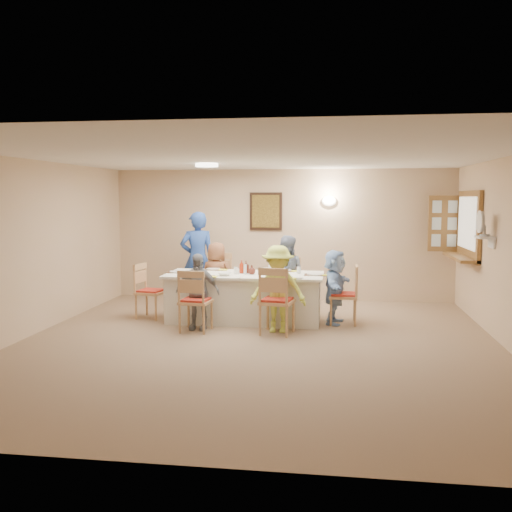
# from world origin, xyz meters

# --- Properties ---
(ground) EXTENTS (7.00, 7.00, 0.00)m
(ground) POSITION_xyz_m (0.00, 0.00, 0.00)
(ground) COLOR #7C6145
(room_walls) EXTENTS (7.00, 7.00, 7.00)m
(room_walls) POSITION_xyz_m (0.00, 0.00, 1.51)
(room_walls) COLOR #D1B286
(room_walls) RESTS_ON ground
(wall_picture) EXTENTS (0.62, 0.05, 0.72)m
(wall_picture) POSITION_xyz_m (-0.30, 3.46, 1.70)
(wall_picture) COLOR black
(wall_picture) RESTS_ON room_walls
(wall_sconce) EXTENTS (0.26, 0.09, 0.18)m
(wall_sconce) POSITION_xyz_m (0.90, 3.44, 1.90)
(wall_sconce) COLOR white
(wall_sconce) RESTS_ON room_walls
(ceiling_light) EXTENTS (0.36, 0.36, 0.05)m
(ceiling_light) POSITION_xyz_m (-1.00, 1.50, 2.47)
(ceiling_light) COLOR white
(ceiling_light) RESTS_ON room_walls
(serving_hatch) EXTENTS (0.06, 1.50, 1.15)m
(serving_hatch) POSITION_xyz_m (3.21, 2.40, 1.50)
(serving_hatch) COLOR olive
(serving_hatch) RESTS_ON room_walls
(hatch_sill) EXTENTS (0.30, 1.50, 0.05)m
(hatch_sill) POSITION_xyz_m (3.09, 2.40, 0.97)
(hatch_sill) COLOR olive
(hatch_sill) RESTS_ON room_walls
(shutter_door) EXTENTS (0.55, 0.04, 1.00)m
(shutter_door) POSITION_xyz_m (2.95, 3.16, 1.50)
(shutter_door) COLOR olive
(shutter_door) RESTS_ON room_walls
(fan_shelf) EXTENTS (0.22, 0.36, 0.03)m
(fan_shelf) POSITION_xyz_m (3.13, 1.05, 1.40)
(fan_shelf) COLOR white
(fan_shelf) RESTS_ON room_walls
(desk_fan) EXTENTS (0.30, 0.30, 0.28)m
(desk_fan) POSITION_xyz_m (3.10, 1.05, 1.55)
(desk_fan) COLOR #A5A5A8
(desk_fan) RESTS_ON fan_shelf
(dining_table) EXTENTS (2.48, 1.05, 0.76)m
(dining_table) POSITION_xyz_m (-0.39, 1.45, 0.38)
(dining_table) COLOR white
(dining_table) RESTS_ON ground
(chair_back_left) EXTENTS (0.49, 0.49, 1.00)m
(chair_back_left) POSITION_xyz_m (-0.99, 2.25, 0.50)
(chair_back_left) COLOR tan
(chair_back_left) RESTS_ON ground
(chair_back_right) EXTENTS (0.49, 0.49, 0.94)m
(chair_back_right) POSITION_xyz_m (0.21, 2.25, 0.47)
(chair_back_right) COLOR tan
(chair_back_right) RESTS_ON ground
(chair_front_left) EXTENTS (0.49, 0.49, 0.93)m
(chair_front_left) POSITION_xyz_m (-0.99, 0.65, 0.46)
(chair_front_left) COLOR tan
(chair_front_left) RESTS_ON ground
(chair_front_right) EXTENTS (0.55, 0.55, 0.99)m
(chair_front_right) POSITION_xyz_m (0.21, 0.65, 0.50)
(chair_front_right) COLOR tan
(chair_front_right) RESTS_ON ground
(chair_left_end) EXTENTS (0.50, 0.50, 0.90)m
(chair_left_end) POSITION_xyz_m (-1.94, 1.45, 0.45)
(chair_left_end) COLOR tan
(chair_left_end) RESTS_ON ground
(chair_right_end) EXTENTS (0.45, 0.45, 0.93)m
(chair_right_end) POSITION_xyz_m (1.16, 1.45, 0.46)
(chair_right_end) COLOR tan
(chair_right_end) RESTS_ON ground
(diner_back_left) EXTENTS (0.70, 0.56, 1.20)m
(diner_back_left) POSITION_xyz_m (-0.99, 2.13, 0.60)
(diner_back_left) COLOR brown
(diner_back_left) RESTS_ON ground
(diner_back_right) EXTENTS (0.78, 0.67, 1.33)m
(diner_back_right) POSITION_xyz_m (0.21, 2.13, 0.66)
(diner_back_right) COLOR gray
(diner_back_right) RESTS_ON ground
(diner_front_left) EXTENTS (0.70, 0.36, 1.14)m
(diner_front_left) POSITION_xyz_m (-0.99, 0.77, 0.57)
(diner_front_left) COLOR gray
(diner_front_left) RESTS_ON ground
(diner_front_right) EXTENTS (0.84, 0.50, 1.27)m
(diner_front_right) POSITION_xyz_m (0.21, 0.77, 0.64)
(diner_front_right) COLOR #DEF059
(diner_front_right) RESTS_ON ground
(diner_right_end) EXTENTS (1.18, 0.66, 1.16)m
(diner_right_end) POSITION_xyz_m (1.03, 1.45, 0.58)
(diner_right_end) COLOR #A1C9FF
(diner_right_end) RESTS_ON ground
(caregiver) EXTENTS (0.89, 0.82, 1.71)m
(caregiver) POSITION_xyz_m (-1.44, 2.60, 0.86)
(caregiver) COLOR #2649A0
(caregiver) RESTS_ON ground
(placemat_fl) EXTENTS (0.37, 0.27, 0.01)m
(placemat_fl) POSITION_xyz_m (-0.99, 1.03, 0.76)
(placemat_fl) COLOR #472B19
(placemat_fl) RESTS_ON dining_table
(plate_fl) EXTENTS (0.23, 0.23, 0.01)m
(plate_fl) POSITION_xyz_m (-0.99, 1.03, 0.77)
(plate_fl) COLOR white
(plate_fl) RESTS_ON dining_table
(napkin_fl) EXTENTS (0.14, 0.14, 0.01)m
(napkin_fl) POSITION_xyz_m (-0.81, 0.98, 0.77)
(napkin_fl) COLOR #F7F234
(napkin_fl) RESTS_ON dining_table
(placemat_fr) EXTENTS (0.37, 0.27, 0.01)m
(placemat_fr) POSITION_xyz_m (0.21, 1.03, 0.76)
(placemat_fr) COLOR #472B19
(placemat_fr) RESTS_ON dining_table
(plate_fr) EXTENTS (0.25, 0.25, 0.02)m
(plate_fr) POSITION_xyz_m (0.21, 1.03, 0.77)
(plate_fr) COLOR white
(plate_fr) RESTS_ON dining_table
(napkin_fr) EXTENTS (0.14, 0.14, 0.01)m
(napkin_fr) POSITION_xyz_m (0.39, 0.98, 0.77)
(napkin_fr) COLOR #F7F234
(napkin_fr) RESTS_ON dining_table
(placemat_bl) EXTENTS (0.35, 0.26, 0.01)m
(placemat_bl) POSITION_xyz_m (-0.99, 1.87, 0.76)
(placemat_bl) COLOR #472B19
(placemat_bl) RESTS_ON dining_table
(plate_bl) EXTENTS (0.23, 0.23, 0.01)m
(plate_bl) POSITION_xyz_m (-0.99, 1.87, 0.77)
(plate_bl) COLOR white
(plate_bl) RESTS_ON dining_table
(napkin_bl) EXTENTS (0.13, 0.13, 0.01)m
(napkin_bl) POSITION_xyz_m (-0.81, 1.82, 0.77)
(napkin_bl) COLOR #F7F234
(napkin_bl) RESTS_ON dining_table
(placemat_br) EXTENTS (0.35, 0.26, 0.01)m
(placemat_br) POSITION_xyz_m (0.21, 1.87, 0.76)
(placemat_br) COLOR #472B19
(placemat_br) RESTS_ON dining_table
(plate_br) EXTENTS (0.22, 0.22, 0.01)m
(plate_br) POSITION_xyz_m (0.21, 1.87, 0.77)
(plate_br) COLOR white
(plate_br) RESTS_ON dining_table
(napkin_br) EXTENTS (0.13, 0.13, 0.01)m
(napkin_br) POSITION_xyz_m (0.39, 1.82, 0.77)
(napkin_br) COLOR #F7F234
(napkin_br) RESTS_ON dining_table
(placemat_le) EXTENTS (0.34, 0.25, 0.01)m
(placemat_le) POSITION_xyz_m (-1.49, 1.45, 0.76)
(placemat_le) COLOR #472B19
(placemat_le) RESTS_ON dining_table
(plate_le) EXTENTS (0.25, 0.25, 0.02)m
(plate_le) POSITION_xyz_m (-1.49, 1.45, 0.77)
(plate_le) COLOR white
(plate_le) RESTS_ON dining_table
(napkin_le) EXTENTS (0.15, 0.15, 0.01)m
(napkin_le) POSITION_xyz_m (-1.31, 1.40, 0.77)
(napkin_le) COLOR #F7F234
(napkin_le) RESTS_ON dining_table
(placemat_re) EXTENTS (0.35, 0.26, 0.01)m
(placemat_re) POSITION_xyz_m (0.73, 1.45, 0.76)
(placemat_re) COLOR #472B19
(placemat_re) RESTS_ON dining_table
(plate_re) EXTENTS (0.26, 0.26, 0.02)m
(plate_re) POSITION_xyz_m (0.73, 1.45, 0.77)
(plate_re) COLOR white
(plate_re) RESTS_ON dining_table
(napkin_re) EXTENTS (0.14, 0.14, 0.01)m
(napkin_re) POSITION_xyz_m (0.91, 1.40, 0.77)
(napkin_re) COLOR #F7F234
(napkin_re) RESTS_ON dining_table
(teacup_a) EXTENTS (0.16, 0.16, 0.08)m
(teacup_a) POSITION_xyz_m (-1.22, 1.13, 0.80)
(teacup_a) COLOR white
(teacup_a) RESTS_ON dining_table
(teacup_b) EXTENTS (0.12, 0.12, 0.08)m
(teacup_b) POSITION_xyz_m (-0.03, 1.97, 0.80)
(teacup_b) COLOR white
(teacup_b) RESTS_ON dining_table
(bowl_a) EXTENTS (0.28, 0.28, 0.05)m
(bowl_a) POSITION_xyz_m (-0.66, 1.18, 0.78)
(bowl_a) COLOR white
(bowl_a) RESTS_ON dining_table
(bowl_b) EXTENTS (0.27, 0.27, 0.07)m
(bowl_b) POSITION_xyz_m (-0.04, 1.67, 0.79)
(bowl_b) COLOR white
(bowl_b) RESTS_ON dining_table
(condiment_ketchup) EXTENTS (0.12, 0.12, 0.21)m
(condiment_ketchup) POSITION_xyz_m (-0.44, 1.49, 0.87)
(condiment_ketchup) COLOR #B42B0F
(condiment_ketchup) RESTS_ON dining_table
(condiment_brown) EXTENTS (0.12, 0.12, 0.20)m
(condiment_brown) POSITION_xyz_m (-0.38, 1.52, 0.86)
(condiment_brown) COLOR #542016
(condiment_brown) RESTS_ON dining_table
(condiment_malt) EXTENTS (0.16, 0.16, 0.15)m
(condiment_malt) POSITION_xyz_m (-0.27, 1.40, 0.83)
(condiment_malt) COLOR #542016
(condiment_malt) RESTS_ON dining_table
(drinking_glass) EXTENTS (0.06, 0.06, 0.09)m
(drinking_glass) POSITION_xyz_m (-0.54, 1.50, 0.82)
(drinking_glass) COLOR silver
(drinking_glass) RESTS_ON dining_table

